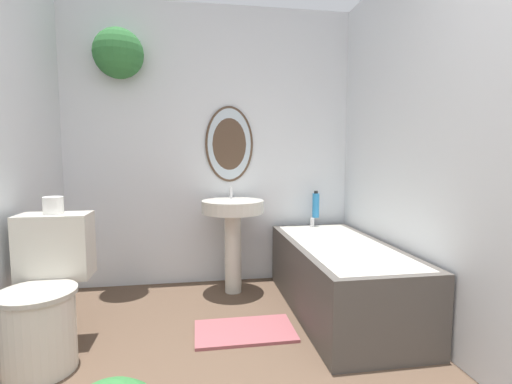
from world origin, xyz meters
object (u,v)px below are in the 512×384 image
(toilet, at_px, (45,297))
(shampoo_bottle, at_px, (316,205))
(pedestal_sink, at_px, (233,222))
(bathtub, at_px, (340,276))
(toilet_paper_roll, at_px, (53,205))

(toilet, bearing_deg, shampoo_bottle, 28.76)
(pedestal_sink, height_order, shampoo_bottle, pedestal_sink)
(pedestal_sink, distance_m, bathtub, 0.94)
(bathtub, height_order, shampoo_bottle, shampoo_bottle)
(toilet_paper_roll, bearing_deg, toilet, -90.00)
(pedestal_sink, bearing_deg, toilet, -142.39)
(pedestal_sink, xyz_separation_m, shampoo_bottle, (0.76, 0.17, 0.10))
(pedestal_sink, bearing_deg, shampoo_bottle, 12.63)
(pedestal_sink, relative_size, toilet_paper_roll, 7.85)
(shampoo_bottle, height_order, toilet_paper_roll, toilet_paper_roll)
(toilet, xyz_separation_m, bathtub, (1.83, 0.35, -0.10))
(bathtub, bearing_deg, shampoo_bottle, 86.66)
(toilet, height_order, bathtub, toilet)
(shampoo_bottle, bearing_deg, bathtub, -93.34)
(shampoo_bottle, xyz_separation_m, toilet_paper_roll, (-1.87, -0.85, 0.15))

